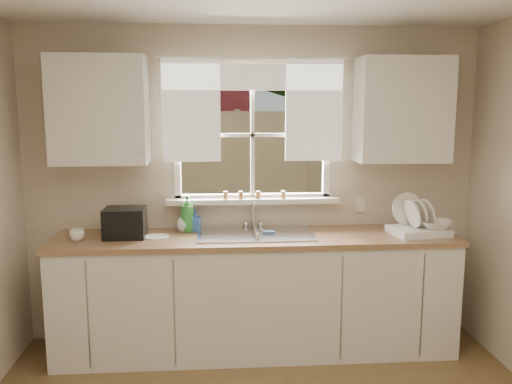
{
  "coord_description": "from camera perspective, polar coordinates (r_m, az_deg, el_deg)",
  "views": [
    {
      "loc": [
        -0.3,
        -2.3,
        1.89
      ],
      "look_at": [
        0.0,
        1.65,
        1.25
      ],
      "focal_mm": 38.0,
      "sensor_mm": 36.0,
      "label": 1
    }
  ],
  "objects": [
    {
      "name": "room_walls",
      "position": [
        2.35,
        3.18,
        -7.03
      ],
      "size": [
        3.62,
        4.02,
        2.5
      ],
      "color": "beige",
      "rests_on": "ground"
    },
    {
      "name": "window",
      "position": [
        4.33,
        -0.35,
        3.83
      ],
      "size": [
        1.38,
        0.16,
        1.06
      ],
      "color": "white",
      "rests_on": "room_walls"
    },
    {
      "name": "curtains",
      "position": [
        4.26,
        -0.31,
        9.77
      ],
      "size": [
        1.5,
        0.03,
        0.81
      ],
      "color": "white",
      "rests_on": "room_walls"
    },
    {
      "name": "base_cabinets",
      "position": [
        4.25,
        -0.03,
        -10.85
      ],
      "size": [
        3.0,
        0.62,
        0.87
      ],
      "primitive_type": "cube",
      "color": "silver",
      "rests_on": "ground"
    },
    {
      "name": "countertop",
      "position": [
        4.12,
        -0.03,
        -4.89
      ],
      "size": [
        3.04,
        0.65,
        0.04
      ],
      "primitive_type": "cube",
      "color": "#8E6A47",
      "rests_on": "base_cabinets"
    },
    {
      "name": "upper_cabinet_left",
      "position": [
        4.21,
        -16.16,
        8.28
      ],
      "size": [
        0.7,
        0.33,
        0.8
      ],
      "primitive_type": "cube",
      "color": "silver",
      "rests_on": "room_walls"
    },
    {
      "name": "upper_cabinet_right",
      "position": [
        4.37,
        15.19,
        8.34
      ],
      "size": [
        0.7,
        0.33,
        0.8
      ],
      "primitive_type": "cube",
      "color": "silver",
      "rests_on": "room_walls"
    },
    {
      "name": "wall_outlet",
      "position": [
        4.52,
        10.88,
        -1.31
      ],
      "size": [
        0.08,
        0.01,
        0.12
      ],
      "primitive_type": "cube",
      "color": "beige",
      "rests_on": "room_walls"
    },
    {
      "name": "sill_jars",
      "position": [
        4.31,
        -0.42,
        -0.3
      ],
      "size": [
        0.5,
        0.04,
        0.06
      ],
      "color": "brown",
      "rests_on": "window"
    },
    {
      "name": "backyard",
      "position": [
        10.87,
        0.37,
        17.53
      ],
      "size": [
        20.0,
        10.0,
        6.13
      ],
      "color": "#335421",
      "rests_on": "ground"
    },
    {
      "name": "sink",
      "position": [
        4.16,
        -0.06,
        -5.47
      ],
      "size": [
        0.88,
        0.52,
        0.4
      ],
      "color": "#B7B7BC",
      "rests_on": "countertop"
    },
    {
      "name": "dish_rack",
      "position": [
        4.32,
        16.68,
        -3.37
      ],
      "size": [
        0.46,
        0.37,
        0.3
      ],
      "color": "white",
      "rests_on": "countertop"
    },
    {
      "name": "bowl",
      "position": [
        4.32,
        18.37,
        -3.26
      ],
      "size": [
        0.3,
        0.3,
        0.06
      ],
      "primitive_type": "imported",
      "rotation": [
        0.0,
        0.0,
        -0.28
      ],
      "color": "white",
      "rests_on": "dish_rack"
    },
    {
      "name": "soap_bottle_a",
      "position": [
        4.24,
        -7.24,
        -2.27
      ],
      "size": [
        0.14,
        0.14,
        0.29
      ],
      "primitive_type": "imported",
      "rotation": [
        0.0,
        0.0,
        0.39
      ],
      "color": "green",
      "rests_on": "countertop"
    },
    {
      "name": "soap_bottle_b",
      "position": [
        4.26,
        -6.41,
        -3.0
      ],
      "size": [
        0.09,
        0.09,
        0.17
      ],
      "primitive_type": "imported",
      "rotation": [
        0.0,
        0.0,
        -0.14
      ],
      "color": "blue",
      "rests_on": "countertop"
    },
    {
      "name": "soap_bottle_c",
      "position": [
        4.27,
        -7.6,
        -3.08
      ],
      "size": [
        0.15,
        0.15,
        0.16
      ],
      "primitive_type": "imported",
      "rotation": [
        0.0,
        0.0,
        -0.26
      ],
      "color": "beige",
      "rests_on": "countertop"
    },
    {
      "name": "saucer",
      "position": [
        4.12,
        -10.44,
        -4.65
      ],
      "size": [
        0.19,
        0.19,
        0.01
      ],
      "primitive_type": "cylinder",
      "color": "white",
      "rests_on": "countertop"
    },
    {
      "name": "cup",
      "position": [
        4.16,
        -18.33,
        -4.32
      ],
      "size": [
        0.14,
        0.14,
        0.09
      ],
      "primitive_type": "imported",
      "rotation": [
        0.0,
        0.0,
        0.33
      ],
      "color": "white",
      "rests_on": "countertop"
    },
    {
      "name": "black_appliance",
      "position": [
        4.16,
        -13.63,
        -3.15
      ],
      "size": [
        0.3,
        0.26,
        0.22
      ],
      "primitive_type": "cube",
      "rotation": [
        0.0,
        0.0,
        0.0
      ],
      "color": "black",
      "rests_on": "countertop"
    }
  ]
}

